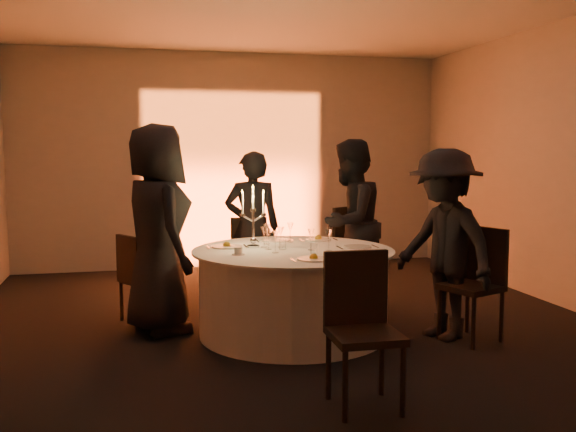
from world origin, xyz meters
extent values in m
plane|color=black|center=(0.00, 0.00, 0.00)|extent=(7.00, 7.00, 0.00)
plane|color=#9F9B94|center=(0.00, 3.50, 1.50)|extent=(7.00, 0.00, 7.00)
plane|color=#9F9B94|center=(0.00, -3.50, 1.50)|extent=(7.00, 0.00, 7.00)
cube|color=black|center=(0.00, 3.20, 0.05)|extent=(0.25, 0.12, 0.10)
cylinder|color=black|center=(0.00, 0.00, 0.01)|extent=(0.60, 0.60, 0.03)
cylinder|color=black|center=(0.00, 0.00, 0.38)|extent=(0.20, 0.20, 0.75)
cylinder|color=silver|center=(0.00, 0.00, 0.38)|extent=(1.68, 1.68, 0.75)
cylinder|color=silver|center=(0.00, 0.00, 0.76)|extent=(1.80, 1.80, 0.02)
cube|color=black|center=(-1.30, 0.77, 0.41)|extent=(0.51, 0.51, 0.05)
cube|color=black|center=(-1.44, 0.69, 0.64)|extent=(0.22, 0.34, 0.42)
cylinder|color=black|center=(-1.08, 0.72, 0.20)|extent=(0.04, 0.04, 0.40)
cylinder|color=black|center=(-1.24, 0.99, 0.20)|extent=(0.04, 0.04, 0.40)
cylinder|color=black|center=(-1.35, 0.55, 0.20)|extent=(0.04, 0.04, 0.40)
cylinder|color=black|center=(-1.51, 0.83, 0.20)|extent=(0.04, 0.04, 0.40)
cube|color=black|center=(-0.13, 1.63, 0.44)|extent=(0.43, 0.43, 0.05)
cube|color=black|center=(-0.15, 1.45, 0.68)|extent=(0.40, 0.07, 0.46)
cylinder|color=black|center=(0.05, 1.79, 0.21)|extent=(0.04, 0.04, 0.43)
cylinder|color=black|center=(-0.29, 1.82, 0.21)|extent=(0.04, 0.04, 0.43)
cylinder|color=black|center=(0.02, 1.45, 0.21)|extent=(0.04, 0.04, 0.43)
cylinder|color=black|center=(-0.32, 1.47, 0.21)|extent=(0.04, 0.04, 0.43)
cube|color=black|center=(0.80, 1.33, 0.50)|extent=(0.62, 0.62, 0.05)
cube|color=black|center=(0.90, 1.16, 0.78)|extent=(0.41, 0.27, 0.52)
cylinder|color=black|center=(0.86, 1.60, 0.24)|extent=(0.04, 0.04, 0.48)
cylinder|color=black|center=(0.53, 1.40, 0.24)|extent=(0.04, 0.04, 0.48)
cylinder|color=black|center=(1.06, 1.27, 0.24)|extent=(0.04, 0.04, 0.48)
cylinder|color=black|center=(0.73, 1.07, 0.24)|extent=(0.04, 0.04, 0.48)
cube|color=black|center=(1.45, -0.56, 0.47)|extent=(0.56, 0.56, 0.05)
cube|color=black|center=(1.63, -0.49, 0.74)|extent=(0.19, 0.41, 0.49)
cylinder|color=black|center=(1.21, -0.46, 0.23)|extent=(0.04, 0.04, 0.46)
cylinder|color=black|center=(1.34, -0.80, 0.23)|extent=(0.04, 0.04, 0.46)
cylinder|color=black|center=(1.55, -0.32, 0.23)|extent=(0.04, 0.04, 0.46)
cylinder|color=black|center=(1.68, -0.67, 0.23)|extent=(0.04, 0.04, 0.46)
cube|color=black|center=(0.04, -1.72, 0.48)|extent=(0.45, 0.45, 0.05)
cube|color=black|center=(0.05, -1.52, 0.75)|extent=(0.44, 0.05, 0.50)
cylinder|color=black|center=(-0.15, -1.90, 0.23)|extent=(0.04, 0.04, 0.47)
cylinder|color=black|center=(0.23, -1.91, 0.23)|extent=(0.04, 0.04, 0.47)
cylinder|color=black|center=(-0.14, -1.53, 0.23)|extent=(0.04, 0.04, 0.47)
cylinder|color=black|center=(0.23, -1.54, 0.23)|extent=(0.04, 0.04, 0.47)
imported|color=black|center=(-1.17, 0.38, 0.95)|extent=(0.86, 1.06, 1.89)
imported|color=black|center=(-0.13, 1.31, 0.82)|extent=(0.63, 0.45, 1.64)
imported|color=black|center=(0.83, 0.89, 0.88)|extent=(1.08, 1.07, 1.77)
imported|color=black|center=(1.26, -0.41, 0.83)|extent=(0.92, 1.22, 1.67)
cylinder|color=white|center=(-0.56, 0.27, 0.78)|extent=(0.28, 0.28, 0.01)
cube|color=#BCBCC1|center=(-0.73, 0.27, 0.78)|extent=(0.01, 0.17, 0.01)
cube|color=#BCBCC1|center=(-0.39, 0.27, 0.78)|extent=(0.02, 0.17, 0.01)
sphere|color=gold|center=(-0.56, 0.27, 0.82)|extent=(0.07, 0.07, 0.07)
cylinder|color=white|center=(-0.05, 0.56, 0.78)|extent=(0.29, 0.29, 0.01)
cube|color=#BCBCC1|center=(-0.22, 0.56, 0.78)|extent=(0.02, 0.17, 0.01)
cube|color=#BCBCC1|center=(0.12, 0.56, 0.78)|extent=(0.01, 0.17, 0.01)
cylinder|color=white|center=(0.38, 0.50, 0.78)|extent=(0.25, 0.25, 0.01)
cube|color=#BCBCC1|center=(0.21, 0.50, 0.78)|extent=(0.02, 0.17, 0.01)
cube|color=#BCBCC1|center=(0.55, 0.50, 0.78)|extent=(0.01, 0.17, 0.01)
sphere|color=gold|center=(0.38, 0.50, 0.82)|extent=(0.07, 0.07, 0.07)
cylinder|color=white|center=(0.59, -0.03, 0.78)|extent=(0.25, 0.25, 0.01)
cube|color=#BCBCC1|center=(0.42, -0.03, 0.78)|extent=(0.02, 0.17, 0.01)
cube|color=#BCBCC1|center=(0.76, -0.03, 0.78)|extent=(0.01, 0.17, 0.01)
cylinder|color=white|center=(0.03, -0.56, 0.78)|extent=(0.27, 0.27, 0.01)
cube|color=#BCBCC1|center=(-0.14, -0.56, 0.78)|extent=(0.02, 0.17, 0.01)
cube|color=#BCBCC1|center=(0.20, -0.56, 0.78)|extent=(0.02, 0.17, 0.01)
sphere|color=gold|center=(0.03, -0.56, 0.82)|extent=(0.07, 0.07, 0.07)
cylinder|color=white|center=(-0.52, -0.16, 0.77)|extent=(0.11, 0.11, 0.01)
cylinder|color=white|center=(-0.52, -0.16, 0.81)|extent=(0.07, 0.07, 0.06)
cylinder|color=silver|center=(-0.32, 0.21, 0.78)|extent=(0.12, 0.12, 0.02)
sphere|color=silver|center=(-0.32, 0.21, 0.83)|extent=(0.06, 0.06, 0.06)
cylinder|color=silver|center=(-0.32, 0.21, 0.95)|extent=(0.02, 0.02, 0.30)
cylinder|color=silver|center=(-0.32, 0.21, 1.11)|extent=(0.05, 0.05, 0.03)
cylinder|color=white|center=(-0.32, 0.21, 1.21)|extent=(0.02, 0.02, 0.19)
cone|color=#FFA42D|center=(-0.32, 0.21, 1.33)|extent=(0.02, 0.02, 0.03)
cylinder|color=silver|center=(-0.37, 0.21, 1.04)|extent=(0.11, 0.02, 0.07)
cylinder|color=silver|center=(-0.42, 0.21, 1.07)|extent=(0.05, 0.05, 0.02)
cylinder|color=white|center=(-0.42, 0.21, 1.17)|extent=(0.02, 0.02, 0.19)
cone|color=#FFA42D|center=(-0.42, 0.21, 1.28)|extent=(0.02, 0.02, 0.03)
cylinder|color=silver|center=(-0.27, 0.21, 1.04)|extent=(0.11, 0.02, 0.07)
cylinder|color=silver|center=(-0.23, 0.21, 1.07)|extent=(0.05, 0.05, 0.02)
cylinder|color=white|center=(-0.23, 0.21, 1.17)|extent=(0.02, 0.02, 0.19)
cone|color=#FFA42D|center=(-0.23, 0.21, 1.28)|extent=(0.02, 0.02, 0.03)
cylinder|color=white|center=(-0.20, -0.15, 0.77)|extent=(0.06, 0.06, 0.01)
cylinder|color=white|center=(-0.20, -0.15, 0.83)|extent=(0.01, 0.01, 0.10)
cone|color=white|center=(-0.20, -0.15, 0.92)|extent=(0.07, 0.07, 0.09)
cylinder|color=white|center=(-0.08, 0.15, 0.77)|extent=(0.06, 0.06, 0.01)
cylinder|color=white|center=(-0.08, 0.15, 0.83)|extent=(0.01, 0.01, 0.10)
cone|color=white|center=(-0.08, 0.15, 0.92)|extent=(0.07, 0.07, 0.09)
cylinder|color=white|center=(0.08, 0.43, 0.77)|extent=(0.06, 0.06, 0.01)
cylinder|color=white|center=(0.08, 0.43, 0.83)|extent=(0.01, 0.01, 0.10)
cone|color=white|center=(0.08, 0.43, 0.92)|extent=(0.07, 0.07, 0.09)
cylinder|color=white|center=(-0.22, 0.04, 0.77)|extent=(0.06, 0.06, 0.01)
cylinder|color=white|center=(-0.22, 0.04, 0.83)|extent=(0.01, 0.01, 0.10)
cone|color=white|center=(-0.22, 0.04, 0.92)|extent=(0.07, 0.07, 0.09)
cylinder|color=white|center=(0.15, -0.07, 0.77)|extent=(0.06, 0.06, 0.01)
cylinder|color=white|center=(0.15, -0.07, 0.83)|extent=(0.01, 0.01, 0.10)
cone|color=white|center=(0.15, -0.07, 0.92)|extent=(0.07, 0.07, 0.09)
cylinder|color=white|center=(0.28, -0.16, 0.77)|extent=(0.06, 0.06, 0.01)
cylinder|color=white|center=(0.28, -0.16, 0.83)|extent=(0.01, 0.01, 0.10)
cone|color=white|center=(0.28, -0.16, 0.92)|extent=(0.07, 0.07, 0.09)
cylinder|color=white|center=(-0.23, 0.17, 0.77)|extent=(0.06, 0.06, 0.01)
cylinder|color=white|center=(-0.23, 0.17, 0.83)|extent=(0.01, 0.01, 0.10)
cone|color=white|center=(-0.23, 0.17, 0.92)|extent=(0.07, 0.07, 0.09)
cylinder|color=white|center=(-0.17, 0.37, 0.77)|extent=(0.06, 0.06, 0.01)
cylinder|color=white|center=(-0.17, 0.37, 0.83)|extent=(0.01, 0.01, 0.10)
cone|color=white|center=(-0.17, 0.37, 0.92)|extent=(0.07, 0.07, 0.09)
cylinder|color=white|center=(-0.09, 0.03, 0.82)|extent=(0.07, 0.07, 0.09)
cylinder|color=white|center=(0.11, -0.28, 0.82)|extent=(0.07, 0.07, 0.09)
camera|label=1|loc=(-1.37, -5.48, 1.66)|focal=40.00mm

